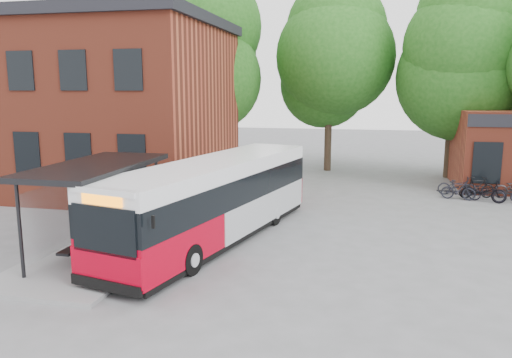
% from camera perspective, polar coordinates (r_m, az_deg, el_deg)
% --- Properties ---
extents(ground, '(100.00, 100.00, 0.00)m').
position_cam_1_polar(ground, '(15.55, -0.72, -8.76)').
color(ground, slate).
extents(station_building, '(18.40, 10.40, 8.50)m').
position_cam_1_polar(station_building, '(28.51, -22.73, 7.84)').
color(station_building, maroon).
rests_on(station_building, ground).
extents(bus_shelter, '(3.60, 7.00, 2.90)m').
position_cam_1_polar(bus_shelter, '(15.89, -17.62, -3.40)').
color(bus_shelter, black).
rests_on(bus_shelter, ground).
extents(bike_rail, '(5.20, 0.10, 0.38)m').
position_cam_1_polar(bike_rail, '(25.48, 25.70, -1.80)').
color(bike_rail, black).
rests_on(bike_rail, ground).
extents(tree_0, '(7.92, 7.92, 11.00)m').
position_cam_1_polar(tree_0, '(31.73, -4.70, 11.02)').
color(tree_0, '#1C5115').
rests_on(tree_0, ground).
extents(tree_1, '(7.92, 7.92, 10.40)m').
position_cam_1_polar(tree_1, '(31.40, 8.38, 10.41)').
color(tree_1, '#1C5115').
rests_on(tree_1, ground).
extents(tree_2, '(7.92, 7.92, 11.00)m').
position_cam_1_polar(tree_2, '(30.65, 21.62, 10.37)').
color(tree_2, '#1C5115').
rests_on(tree_2, ground).
extents(city_bus, '(4.67, 11.02, 2.74)m').
position_cam_1_polar(city_bus, '(16.80, -4.62, -2.50)').
color(city_bus, '#AF0016').
rests_on(city_bus, ground).
extents(bicycle_0, '(1.78, 0.72, 0.92)m').
position_cam_1_polar(bicycle_0, '(25.91, 21.98, -0.73)').
color(bicycle_0, black).
rests_on(bicycle_0, ground).
extents(bicycle_1, '(1.57, 0.80, 0.91)m').
position_cam_1_polar(bicycle_1, '(24.89, 22.11, -1.18)').
color(bicycle_1, black).
rests_on(bicycle_1, ground).
extents(bicycle_2, '(2.03, 1.20, 1.01)m').
position_cam_1_polar(bicycle_2, '(24.86, 24.59, -1.26)').
color(bicycle_2, black).
rests_on(bicycle_2, ground).
extents(bicycle_3, '(1.79, 0.98, 1.03)m').
position_cam_1_polar(bicycle_3, '(25.53, 23.92, -0.89)').
color(bicycle_3, black).
rests_on(bicycle_3, ground).
extents(bicycle_4, '(1.59, 0.77, 0.80)m').
position_cam_1_polar(bicycle_4, '(25.06, 24.89, -1.43)').
color(bicycle_4, black).
rests_on(bicycle_4, ground).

